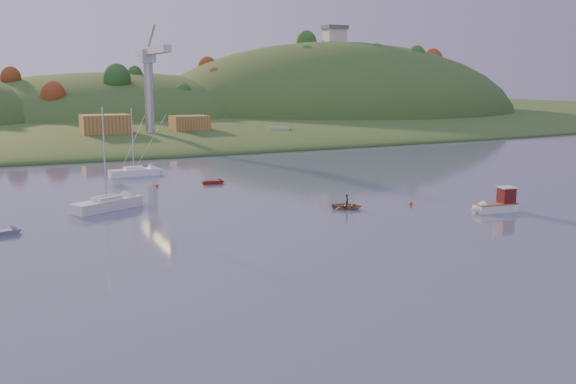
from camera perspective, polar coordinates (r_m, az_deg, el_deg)
name	(u,v)px	position (r m, az deg, el deg)	size (l,w,h in m)	color
ground	(514,294)	(50.56, 19.46, -8.55)	(500.00, 500.00, 0.00)	#3C4262
far_shore	(79,119)	(266.27, -18.09, 6.19)	(620.00, 220.00, 1.50)	#365020
shore_slope	(109,131)	(202.13, -15.64, 5.24)	(640.00, 150.00, 7.00)	#365020
hill_center	(114,121)	(248.08, -15.18, 6.09)	(140.00, 120.00, 36.00)	#365020
hill_right	(334,118)	(263.13, 4.08, 6.62)	(150.00, 130.00, 60.00)	#365020
hilltop_house	(335,33)	(263.27, 4.18, 13.89)	(9.00, 7.00, 6.45)	beige
hillside_trees	(98,127)	(221.81, -16.55, 5.59)	(280.00, 50.00, 32.00)	#1C4E1D
wharf	(161,138)	(161.13, -11.23, 4.72)	(42.00, 16.00, 2.40)	slate
shed_west	(105,125)	(159.15, -15.92, 5.76)	(11.00, 8.00, 4.80)	olive
shed_east	(190,124)	(164.93, -8.74, 6.03)	(9.00, 7.00, 4.00)	olive
dock_crane	(150,72)	(156.27, -12.18, 10.39)	(3.20, 28.00, 20.30)	#B7B7BC
fishing_boat	(493,205)	(79.84, 17.74, -1.09)	(6.31, 2.59, 3.91)	silver
sailboat_near	(134,171)	(107.44, -13.54, 1.79)	(7.98, 2.59, 10.99)	white
sailboat_far	(107,203)	(80.43, -15.81, -0.97)	(9.09, 6.50, 12.32)	silver
canoe	(347,206)	(78.32, 5.27, -1.22)	(2.64, 3.70, 0.77)	#A5835B
paddler	(347,203)	(78.25, 5.27, -0.94)	(0.56, 0.37, 1.53)	black
red_tender	(216,182)	(97.38, -6.39, 0.90)	(3.58, 1.54, 1.18)	#62140E
grey_dinghy	(10,232)	(71.22, -23.52, -3.27)	(3.52, 2.08, 1.24)	slate
work_vessel	(279,135)	(167.34, -0.85, 5.09)	(13.48, 9.38, 3.27)	slate
buoy_1	(411,203)	(81.60, 10.85, -1.00)	(0.50, 0.50, 0.50)	#FF430D
buoy_3	(157,185)	(95.87, -11.58, 0.61)	(0.50, 0.50, 0.50)	#FF430D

